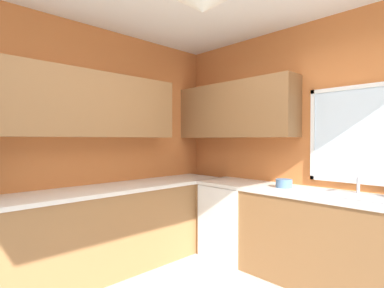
{
  "coord_description": "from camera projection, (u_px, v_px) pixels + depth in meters",
  "views": [
    {
      "loc": [
        1.32,
        -1.36,
        1.42
      ],
      "look_at": [
        -0.76,
        0.64,
        1.38
      ],
      "focal_mm": 27.7,
      "sensor_mm": 36.0,
      "label": 1
    }
  ],
  "objects": [
    {
      "name": "dishwasher",
      "position": [
        232.0,
        220.0,
        3.63
      ],
      "size": [
        0.6,
        0.6,
        0.86
      ],
      "primitive_type": "cube",
      "color": "white",
      "rests_on": "ground_plane"
    },
    {
      "name": "bowl",
      "position": [
        284.0,
        183.0,
        3.16
      ],
      "size": [
        0.17,
        0.17,
        0.09
      ],
      "primitive_type": "cylinder",
      "color": "#4C7099",
      "rests_on": "counter_run_back"
    },
    {
      "name": "room_shell",
      "position": [
        182.0,
        91.0,
        2.87
      ],
      "size": [
        3.95,
        3.81,
        2.78
      ],
      "color": "#D17238",
      "rests_on": "ground_plane"
    },
    {
      "name": "counter_run_back",
      "position": [
        330.0,
        241.0,
        2.82
      ],
      "size": [
        3.04,
        0.65,
        0.91
      ],
      "color": "olive",
      "rests_on": "ground_plane"
    },
    {
      "name": "counter_run_left",
      "position": [
        91.0,
        233.0,
        3.06
      ],
      "size": [
        0.65,
        3.42,
        0.91
      ],
      "color": "olive",
      "rests_on": "ground_plane"
    },
    {
      "name": "sink_assembly",
      "position": [
        353.0,
        195.0,
        2.68
      ],
      "size": [
        0.62,
        0.4,
        0.19
      ],
      "color": "#9EA0A5",
      "rests_on": "counter_run_back"
    }
  ]
}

